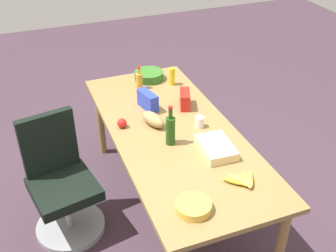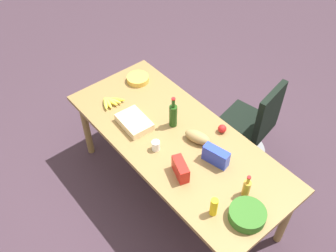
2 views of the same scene
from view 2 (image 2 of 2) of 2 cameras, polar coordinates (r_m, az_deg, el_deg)
The scene contains 15 objects.
ground_plane at distance 3.93m, azimuth 1.12°, elevation -9.70°, with size 10.00×10.00×0.00m, color #3E2C37.
conference_table at distance 3.36m, azimuth 1.29°, elevation -2.78°, with size 2.19×0.94×0.80m.
office_chair at distance 4.02m, azimuth 12.04°, elevation -0.61°, with size 0.57×0.56×1.00m.
chip_bag_blue at distance 3.09m, azimuth 7.21°, elevation -4.51°, with size 0.22×0.08×0.15m, color #253CC0.
salad_bowl at distance 2.86m, azimuth 11.84°, elevation -12.94°, with size 0.27×0.27×0.08m, color #2F6521.
chip_bag_red at distance 3.00m, azimuth 1.90°, elevation -6.49°, with size 0.20×0.08×0.14m, color red.
mustard_bottle at distance 2.80m, azimuth 6.91°, elevation -11.99°, with size 0.06×0.06×0.17m, color yellow.
chip_bowl at distance 3.86m, azimuth -4.55°, elevation 7.09°, with size 0.22×0.22×0.06m, color gold.
banana_bunch at distance 3.64m, azimuth -8.61°, elevation 3.64°, with size 0.18×0.23×0.04m.
wine_bottle at distance 3.33m, azimuth 0.79°, elevation 1.67°, with size 0.08×0.08×0.32m.
paper_cup at distance 3.18m, azimuth -1.85°, elevation -2.96°, with size 0.07×0.07×0.09m, color white.
apple_red at distance 3.36m, azimuth 8.16°, elevation -0.41°, with size 0.08×0.08×0.08m, color red.
bread_loaf at distance 3.25m, azimuth 4.49°, elevation -1.69°, with size 0.24×0.11×0.10m, color #967B49.
sheet_cake at distance 3.40m, azimuth -5.09°, elevation 0.58°, with size 0.32×0.22×0.07m, color beige.
dressing_bottle at distance 2.93m, azimuth 11.73°, elevation -9.08°, with size 0.07×0.07×0.22m.
Camera 2 is at (1.66, -1.47, 3.24)m, focal length 40.50 mm.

